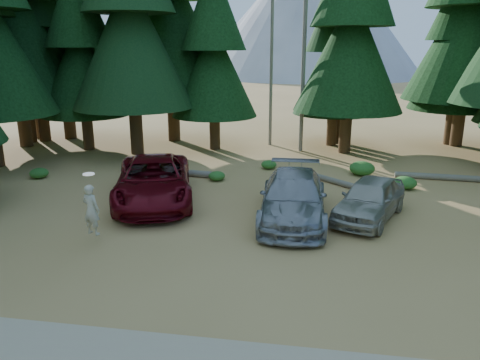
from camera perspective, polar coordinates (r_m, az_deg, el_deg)
The scene contains 19 objects.
ground at distance 14.90m, azimuth 2.17°, elevation -8.49°, with size 160.00×160.00×0.00m, color #A27F45.
forest_belt_north at distance 29.15m, azimuth 5.82°, elevation 3.83°, with size 36.00×7.00×22.00m, color black, non-canonical shape.
snag_front at distance 27.95m, azimuth 7.81°, elevation 15.64°, with size 0.24×0.24×12.00m, color #675F52.
snag_back at distance 29.59m, azimuth 3.84°, elevation 13.84°, with size 0.20×0.20×10.00m, color #675F52.
mountain_peak at distance 101.96m, azimuth 7.22°, elevation 19.78°, with size 48.00×50.00×28.00m.
red_pickup at distance 19.33m, azimuth -10.49°, elevation -0.05°, with size 2.97×6.44×1.79m, color #600811.
silver_minivan_center at distance 17.22m, azimuth 6.51°, elevation -2.09°, with size 2.36×5.79×1.68m, color #93969A.
silver_minivan_right at distance 17.84m, azimuth 15.55°, elevation -2.24°, with size 1.79×4.44×1.51m, color #ABA898.
frisbee_player at distance 15.67m, azimuth -17.69°, elevation -3.42°, with size 0.69×0.54×2.02m.
log_left at distance 23.43m, azimuth -8.55°, elevation 1.06°, with size 0.32×0.32×4.55m, color #675F52.
log_mid at distance 22.27m, azimuth 10.64°, elevation 0.09°, with size 0.27×0.27×3.29m, color #675F52.
log_right at distance 24.24m, azimuth 23.70°, elevation 0.31°, with size 0.29×0.29×4.56m, color #675F52.
shrub_far_left at distance 23.80m, azimuth -12.70°, elevation 1.39°, with size 1.05×1.05×0.58m, color #1D6121.
shrub_left at distance 22.17m, azimuth -2.85°, elevation 0.50°, with size 0.79×0.79×0.43m, color #1D6121.
shrub_center_left at distance 22.11m, azimuth 5.82°, elevation 0.57°, with size 1.03×1.03×0.57m, color #1D6121.
shrub_center_right at distance 24.28m, azimuth 3.54°, elevation 1.89°, with size 0.80×0.80×0.44m, color #1D6121.
shrub_right at distance 23.82m, azimuth 14.66°, elevation 1.40°, with size 1.23×1.23×0.68m, color #1D6121.
shrub_far_right at distance 22.12m, azimuth 19.49°, elevation -0.31°, with size 1.01×1.01×0.55m, color #1D6121.
shrub_edge_west at distance 24.55m, azimuth -23.29°, elevation 0.78°, with size 0.88×0.88×0.48m, color #1D6121.
Camera 1 is at (1.60, -13.43, 6.23)m, focal length 35.00 mm.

